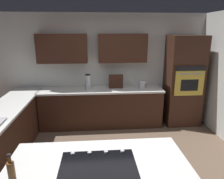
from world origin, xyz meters
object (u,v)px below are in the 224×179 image
(blender, at_px, (88,83))
(spice_rack, at_px, (116,81))
(oil_bottle, at_px, (12,173))
(cooktop, at_px, (98,167))
(wall_oven, at_px, (183,81))
(kettle, at_px, (142,84))

(blender, distance_m, spice_rack, 0.65)
(blender, height_order, oil_bottle, blender)
(cooktop, height_order, blender, blender)
(wall_oven, xyz_separation_m, kettle, (1.00, -0.01, -0.06))
(wall_oven, xyz_separation_m, blender, (2.25, -0.01, 0.00))
(kettle, bearing_deg, oil_bottle, 59.43)
(spice_rack, bearing_deg, oil_bottle, 68.92)
(cooktop, relative_size, spice_rack, 2.32)
(cooktop, relative_size, oil_bottle, 2.44)
(wall_oven, relative_size, oil_bottle, 6.74)
(cooktop, relative_size, kettle, 4.05)
(wall_oven, xyz_separation_m, spice_rack, (1.60, -0.08, 0.00))
(kettle, distance_m, oil_bottle, 3.55)
(spice_rack, bearing_deg, kettle, 173.20)
(cooktop, relative_size, blender, 2.14)
(cooktop, bearing_deg, spice_rack, -99.03)
(kettle, bearing_deg, spice_rack, -6.80)
(blender, bearing_deg, cooktop, 93.66)
(cooktop, bearing_deg, wall_oven, -125.93)
(blender, bearing_deg, wall_oven, 179.68)
(spice_rack, relative_size, oil_bottle, 1.05)
(spice_rack, bearing_deg, wall_oven, 176.99)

